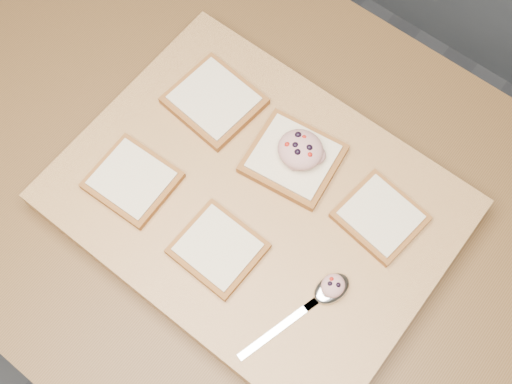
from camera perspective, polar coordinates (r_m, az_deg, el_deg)
ground at (r=1.83m, az=4.33°, el=-14.43°), size 4.00×4.00×0.00m
island_counter at (r=1.38m, az=5.66°, el=-11.70°), size 2.00×0.80×0.90m
cutting_board at (r=0.95m, az=0.00°, el=-1.04°), size 0.55×0.42×0.04m
bread_far_left at (r=1.00m, az=-3.73°, el=8.11°), size 0.14×0.13×0.02m
bread_far_center at (r=0.95m, az=3.33°, el=3.00°), size 0.14×0.13×0.02m
bread_far_right at (r=0.93m, az=10.99°, el=-2.16°), size 0.12×0.11×0.02m
bread_near_left at (r=0.95m, az=-10.93°, el=1.04°), size 0.12×0.11×0.02m
bread_near_center at (r=0.90m, az=-3.40°, el=-5.03°), size 0.11×0.10×0.02m
tuna_salad_dollop at (r=0.93m, az=3.97°, el=3.80°), size 0.07×0.06×0.03m
spoon at (r=0.89m, az=6.07°, el=-9.04°), size 0.07×0.18×0.01m
spoon_salad at (r=0.87m, az=6.86°, el=-8.26°), size 0.03×0.03×0.02m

